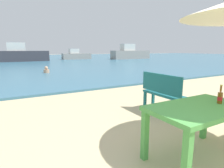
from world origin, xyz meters
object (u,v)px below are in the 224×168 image
(picnic_table_green, at_px, (199,114))
(boat_tanker, at_px, (21,55))
(bench_teal_center, at_px, (163,91))
(beer_bottle_amber, at_px, (220,97))
(swimmer_person, at_px, (46,70))
(boat_barge, at_px, (130,54))
(boat_ferry, at_px, (76,55))

(picnic_table_green, xyz_separation_m, boat_tanker, (-0.71, 23.86, 0.24))
(boat_tanker, bearing_deg, bench_teal_center, -85.77)
(beer_bottle_amber, bearing_deg, boat_tanker, 92.52)
(swimmer_person, bearing_deg, bench_teal_center, -83.03)
(picnic_table_green, distance_m, beer_bottle_amber, 0.40)
(boat_tanker, relative_size, boat_barge, 0.99)
(beer_bottle_amber, height_order, bench_teal_center, beer_bottle_amber)
(picnic_table_green, height_order, swimmer_person, picnic_table_green)
(bench_teal_center, distance_m, boat_barge, 24.94)
(picnic_table_green, distance_m, boat_barge, 26.80)
(picnic_table_green, relative_size, boat_ferry, 0.33)
(bench_teal_center, xyz_separation_m, boat_tanker, (-1.65, 22.24, 0.35))
(swimmer_person, xyz_separation_m, boat_barge, (14.65, 12.08, 0.66))
(boat_ferry, relative_size, boat_tanker, 0.69)
(boat_ferry, bearing_deg, beer_bottle_amber, -104.24)
(bench_teal_center, relative_size, swimmer_person, 2.94)
(beer_bottle_amber, relative_size, swimmer_person, 0.65)
(boat_ferry, relative_size, boat_barge, 0.68)
(boat_ferry, distance_m, boat_tanker, 7.73)
(swimmer_person, height_order, boat_barge, boat_barge)
(boat_tanker, distance_m, boat_barge, 15.27)
(beer_bottle_amber, bearing_deg, picnic_table_green, 171.38)
(picnic_table_green, bearing_deg, boat_ferry, 75.01)
(beer_bottle_amber, bearing_deg, swimmer_person, 92.66)
(beer_bottle_amber, distance_m, boat_ferry, 26.39)
(picnic_table_green, xyz_separation_m, boat_ferry, (6.83, 25.53, -0.01))
(bench_teal_center, relative_size, boat_ferry, 0.28)
(picnic_table_green, relative_size, bench_teal_center, 1.16)
(swimmer_person, relative_size, boat_tanker, 0.07)
(boat_tanker, height_order, boat_barge, boat_barge)
(picnic_table_green, relative_size, beer_bottle_amber, 5.28)
(beer_bottle_amber, xyz_separation_m, bench_teal_center, (0.59, 1.67, -0.31))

